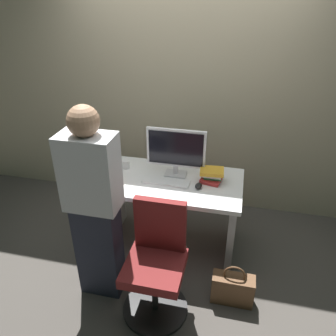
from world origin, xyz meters
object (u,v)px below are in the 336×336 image
keyboard (166,182)px  monitor (176,150)px  cup_by_monitor (126,164)px  mouse (199,186)px  handbag (233,288)px  office_chair (156,265)px  book_stack (212,175)px  person_at_desk (94,207)px  cup_near_keyboard (116,178)px  desk (169,202)px

keyboard → monitor: bearing=72.1°
cup_by_monitor → mouse: bearing=-14.8°
handbag → cup_by_monitor: bearing=148.3°
office_chair → book_stack: office_chair is taller
person_at_desk → monitor: size_ratio=3.03×
keyboard → cup_near_keyboard: size_ratio=4.98×
handbag → book_stack: bearing=114.4°
person_at_desk → book_stack: bearing=42.6°
book_stack → handbag: (0.29, -0.63, -0.68)m
monitor → cup_by_monitor: monitor is taller
cup_near_keyboard → book_stack: (0.83, 0.22, 0.02)m
monitor → mouse: bearing=-36.2°
person_at_desk → handbag: size_ratio=4.34×
office_chair → monitor: 1.03m
office_chair → book_stack: size_ratio=4.24×
office_chair → cup_near_keyboard: size_ratio=10.88×
person_at_desk → keyboard: size_ratio=3.81×
person_at_desk → mouse: bearing=40.5°
mouse → cup_near_keyboard: bearing=-173.6°
cup_near_keyboard → keyboard: bearing=12.9°
office_chair → keyboard: bearing=97.4°
monitor → handbag: size_ratio=1.43×
cup_near_keyboard → book_stack: size_ratio=0.39×
keyboard → cup_by_monitor: (-0.44, 0.18, 0.03)m
cup_by_monitor → monitor: bearing=-1.9°
mouse → cup_near_keyboard: 0.74m
monitor → book_stack: monitor is taller
office_chair → book_stack: 0.95m
keyboard → mouse: mouse is taller
desk → book_stack: size_ratio=5.97×
cup_near_keyboard → cup_by_monitor: cup_near_keyboard is taller
desk → person_at_desk: (-0.42, -0.67, 0.33)m
monitor → handbag: monitor is taller
mouse → cup_near_keyboard: size_ratio=1.16×
cup_near_keyboard → monitor: bearing=27.8°
cup_by_monitor → office_chair: bearing=-58.7°
office_chair → cup_by_monitor: office_chair is taller
office_chair → mouse: bearing=72.6°
cup_by_monitor → book_stack: 0.84m
office_chair → cup_near_keyboard: (-0.53, 0.59, 0.36)m
monitor → book_stack: (0.34, -0.04, -0.19)m
desk → cup_by_monitor: 0.55m
desk → person_at_desk: bearing=-122.2°
desk → mouse: bearing=-14.4°
cup_by_monitor → book_stack: size_ratio=0.37×
book_stack → mouse: bearing=-125.8°
office_chair → cup_near_keyboard: bearing=131.6°
mouse → office_chair: bearing=-107.4°
person_at_desk → handbag: bearing=5.5°
keyboard → book_stack: size_ratio=1.94×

